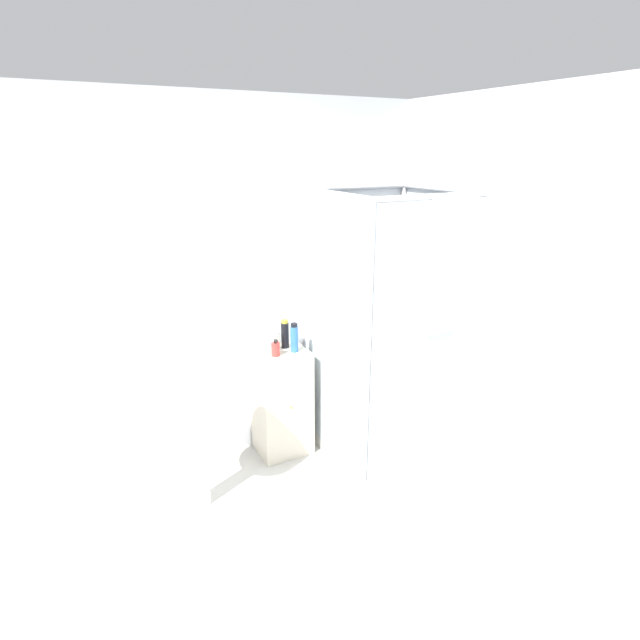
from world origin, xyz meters
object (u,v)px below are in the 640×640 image
(sink, at_px, (193,413))
(soap_dispenser, at_px, (275,349))
(shampoo_bottle_tall_black, at_px, (285,334))
(shampoo_bottle_blue, at_px, (294,338))
(lotion_bottle_white, at_px, (277,342))

(sink, xyz_separation_m, soap_dispenser, (0.65, 0.25, 0.20))
(shampoo_bottle_tall_black, height_order, shampoo_bottle_blue, same)
(sink, distance_m, shampoo_bottle_tall_black, 0.89)
(soap_dispenser, height_order, lotion_bottle_white, lotion_bottle_white)
(soap_dispenser, xyz_separation_m, lotion_bottle_white, (0.05, 0.09, 0.01))
(shampoo_bottle_tall_black, xyz_separation_m, lotion_bottle_white, (-0.07, -0.02, -0.04))
(sink, relative_size, lotion_bottle_white, 6.40)
(lotion_bottle_white, bearing_deg, soap_dispenser, -118.92)
(shampoo_bottle_blue, xyz_separation_m, lotion_bottle_white, (-0.10, 0.08, -0.04))
(shampoo_bottle_blue, bearing_deg, lotion_bottle_white, 139.64)
(soap_dispenser, xyz_separation_m, shampoo_bottle_tall_black, (0.12, 0.11, 0.05))
(soap_dispenser, bearing_deg, shampoo_bottle_tall_black, 41.55)
(sink, relative_size, shampoo_bottle_tall_black, 4.58)
(sink, distance_m, shampoo_bottle_blue, 0.88)
(soap_dispenser, distance_m, lotion_bottle_white, 0.10)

